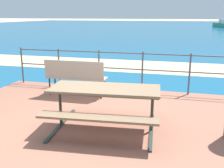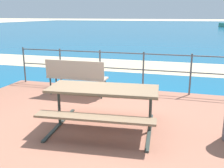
# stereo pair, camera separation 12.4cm
# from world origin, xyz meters

# --- Properties ---
(ground_plane) EXTENTS (240.00, 240.00, 0.00)m
(ground_plane) POSITION_xyz_m (0.00, 0.00, 0.00)
(ground_plane) COLOR beige
(patio_paving) EXTENTS (6.40, 5.20, 0.06)m
(patio_paving) POSITION_xyz_m (0.00, 0.00, 0.03)
(patio_paving) COLOR #935B47
(patio_paving) RESTS_ON ground
(sea_water) EXTENTS (90.00, 90.00, 0.01)m
(sea_water) POSITION_xyz_m (0.00, 40.00, 0.01)
(sea_water) COLOR #145B84
(sea_water) RESTS_ON ground
(beach_strip) EXTENTS (54.00, 2.70, 0.01)m
(beach_strip) POSITION_xyz_m (0.00, 6.15, 0.01)
(beach_strip) COLOR tan
(beach_strip) RESTS_ON ground
(picnic_table) EXTENTS (2.00, 1.64, 0.75)m
(picnic_table) POSITION_xyz_m (0.32, -0.06, 0.63)
(picnic_table) COLOR #7A6047
(picnic_table) RESTS_ON patio_paving
(park_bench) EXTENTS (1.50, 0.42, 0.90)m
(park_bench) POSITION_xyz_m (-0.92, 1.61, 0.60)
(park_bench) COLOR tan
(park_bench) RESTS_ON patio_paving
(railing_fence) EXTENTS (5.94, 0.04, 1.04)m
(railing_fence) POSITION_xyz_m (0.00, 2.46, 0.71)
(railing_fence) COLOR #4C5156
(railing_fence) RESTS_ON patio_paving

